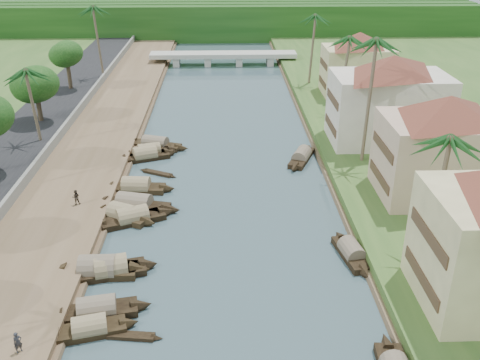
{
  "coord_description": "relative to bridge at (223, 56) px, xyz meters",
  "views": [
    {
      "loc": [
        -0.15,
        -31.04,
        24.46
      ],
      "look_at": [
        1.39,
        15.98,
        2.0
      ],
      "focal_mm": 40.0,
      "sensor_mm": 36.0,
      "label": 1
    }
  ],
  "objects": [
    {
      "name": "ground",
      "position": [
        -0.0,
        -72.0,
        -1.72
      ],
      "size": [
        220.0,
        220.0,
        0.0
      ],
      "primitive_type": "plane",
      "color": "#3A5057",
      "rests_on": "ground"
    },
    {
      "name": "left_bank",
      "position": [
        -16.0,
        -52.0,
        -1.32
      ],
      "size": [
        10.0,
        180.0,
        0.8
      ],
      "primitive_type": "cube",
      "color": "brown",
      "rests_on": "ground"
    },
    {
      "name": "right_bank",
      "position": [
        19.0,
        -52.0,
        -1.12
      ],
      "size": [
        16.0,
        180.0,
        1.2
      ],
      "primitive_type": "cube",
      "color": "#2F5220",
      "rests_on": "ground"
    },
    {
      "name": "retaining_wall",
      "position": [
        -20.2,
        -52.0,
        -0.37
      ],
      "size": [
        0.4,
        180.0,
        1.1
      ],
      "primitive_type": "cube",
      "color": "slate",
      "rests_on": "left_bank"
    },
    {
      "name": "treeline",
      "position": [
        -0.0,
        28.0,
        2.28
      ],
      "size": [
        120.0,
        14.0,
        8.0
      ],
      "color": "#133B10",
      "rests_on": "ground"
    },
    {
      "name": "bridge",
      "position": [
        0.0,
        0.0,
        0.0
      ],
      "size": [
        28.0,
        4.0,
        2.4
      ],
      "color": "#ACABA1",
      "rests_on": "ground"
    },
    {
      "name": "building_mid",
      "position": [
        19.99,
        -58.0,
        4.41
      ],
      "size": [
        14.11,
        14.11,
        9.7
      ],
      "color": "#C9A78E",
      "rests_on": "right_bank"
    },
    {
      "name": "building_far",
      "position": [
        18.99,
        -44.0,
        4.66
      ],
      "size": [
        15.59,
        15.59,
        10.2
      ],
      "color": "white",
      "rests_on": "right_bank"
    },
    {
      "name": "building_distant",
      "position": [
        19.99,
        -24.0,
        4.16
      ],
      "size": [
        12.62,
        12.62,
        9.2
      ],
      "color": "beige",
      "rests_on": "right_bank"
    },
    {
      "name": "sampan_3",
      "position": [
        -9.06,
        -73.3,
        -1.31
      ],
      "size": [
        7.83,
        2.93,
        2.09
      ],
      "rotation": [
        0.0,
        0.0,
        0.18
      ],
      "color": "black",
      "rests_on": "ground"
    },
    {
      "name": "sampan_4",
      "position": [
        -9.15,
        -75.19,
        -1.32
      ],
      "size": [
        6.69,
        2.94,
        1.91
      ],
      "rotation": [
        0.0,
        0.0,
        0.24
      ],
      "color": "black",
      "rests_on": "ground"
    },
    {
      "name": "sampan_5",
      "position": [
        -8.98,
        -68.47,
        -1.3
      ],
      "size": [
        7.57,
        3.51,
        2.34
      ],
      "rotation": [
        0.0,
        0.0,
        0.24
      ],
      "color": "black",
      "rests_on": "ground"
    },
    {
      "name": "sampan_6",
      "position": [
        -9.98,
        -68.47,
        -1.3
      ],
      "size": [
        8.26,
        2.23,
        2.43
      ],
      "rotation": [
        0.0,
        0.0,
        0.01
      ],
      "color": "black",
      "rests_on": "ground"
    },
    {
      "name": "sampan_7",
      "position": [
        -8.51,
        -60.44,
        -1.31
      ],
      "size": [
        8.13,
        4.65,
        2.17
      ],
      "rotation": [
        0.0,
        0.0,
        0.4
      ],
      "color": "black",
      "rests_on": "ground"
    },
    {
      "name": "sampan_8",
      "position": [
        -9.51,
        -59.84,
        -1.31
      ],
      "size": [
        7.19,
        4.72,
        2.23
      ],
      "rotation": [
        0.0,
        0.0,
        -0.46
      ],
      "color": "black",
      "rests_on": "ground"
    },
    {
      "name": "sampan_9",
      "position": [
        -8.73,
        -57.87,
        -1.3
      ],
      "size": [
        9.54,
        4.07,
        2.35
      ],
      "rotation": [
        0.0,
        0.0,
        -0.25
      ],
      "color": "black",
      "rests_on": "ground"
    },
    {
      "name": "sampan_10",
      "position": [
        -9.1,
        -54.07,
        -1.31
      ],
      "size": [
        8.18,
        2.33,
        2.23
      ],
      "rotation": [
        0.0,
        0.0,
        -0.08
      ],
      "color": "black",
      "rests_on": "ground"
    },
    {
      "name": "sampan_11",
      "position": [
        -9.25,
        -45.87,
        -1.31
      ],
      "size": [
        7.84,
        4.24,
        2.22
      ],
      "rotation": [
        0.0,
        0.0,
        0.35
      ],
      "color": "black",
      "rests_on": "ground"
    },
    {
      "name": "sampan_12",
      "position": [
        -8.47,
        -42.29,
        -1.31
      ],
      "size": [
        8.81,
        4.34,
        2.1
      ],
      "rotation": [
        0.0,
        0.0,
        -0.33
      ],
      "color": "black",
      "rests_on": "ground"
    },
    {
      "name": "sampan_13",
      "position": [
        -8.89,
        -44.75,
        -1.31
      ],
      "size": [
        7.66,
        3.58,
        2.08
      ],
      "rotation": [
        0.0,
        0.0,
        0.28
      ],
      "color": "black",
      "rests_on": "ground"
    },
    {
      "name": "sampan_15",
      "position": [
        10.13,
        -66.74,
        -1.31
      ],
      "size": [
        2.66,
        7.25,
        1.95
      ],
      "rotation": [
        0.0,
        0.0,
        1.74
      ],
      "color": "black",
      "rests_on": "ground"
    },
    {
      "name": "sampan_16",
      "position": [
        8.77,
        -46.77,
        -1.31
      ],
      "size": [
        4.53,
        8.15,
        2.03
      ],
      "rotation": [
        0.0,
        0.0,
        1.18
      ],
      "color": "black",
      "rests_on": "ground"
    },
    {
      "name": "canoe_1",
      "position": [
        -6.44,
        -75.62,
        -1.62
      ],
      "size": [
        4.42,
        1.25,
        0.71
      ],
      "rotation": [
        0.0,
        0.0,
        -0.13
      ],
      "color": "black",
      "rests_on": "ground"
    },
    {
      "name": "canoe_2",
      "position": [
        -7.36,
        -50.1,
        -1.62
      ],
      "size": [
        4.51,
        2.77,
        0.69
      ],
      "rotation": [
        0.0,
        0.0,
        -0.48
      ],
      "color": "black",
      "rests_on": "ground"
    },
    {
      "name": "palm_1",
      "position": [
        16.0,
        -67.62,
        8.71
      ],
      "size": [
        3.2,
        3.2,
        11.0
      ],
      "color": "brown",
      "rests_on": "ground"
    },
    {
      "name": "palm_2",
      "position": [
        15.0,
        -49.7,
        12.12
      ],
      "size": [
        3.2,
        3.2,
        14.56
      ],
      "color": "brown",
      "rests_on": "ground"
    },
    {
      "name": "palm_3",
      "position": [
        16.0,
        -32.59,
        9.26
      ],
      "size": [
        3.2,
        3.2,
        11.58
      ],
      "color": "brown",
      "rests_on": "ground"
    },
    {
      "name": "palm_6",
      "position": [
        -22.0,
        -42.97,
        7.86
      ],
      "size": [
        3.2,
        3.2,
        9.91
      ],
      "color": "brown",
      "rests_on": "ground"
    },
    {
      "name": "palm_7",
      "position": [
        14.0,
        -17.87,
        9.87
      ],
      "size": [
        3.2,
        3.2,
        12.21
      ],
      "color": "brown",
      "rests_on": "ground"
    },
    {
      "name": "palm_8",
      "position": [
        -20.5,
        -12.99,
        10.62
      ],
      "size": [
        3.2,
        3.2,
        12.78
      ],
      "color": "brown",
      "rests_on": "ground"
    },
    {
      "name": "tree_4",
      "position": [
        -24.0,
        -35.81,
        4.42
      ],
      "size": [
        5.45,
        5.45,
        7.05
      ],
      "color": "#4E3F2C",
      "rests_on": "ground"
    },
    {
      "name": "tree_5",
      "position": [
        -24.0,
        -20.44,
        4.91
      ],
      "size": [
        4.54,
        4.54,
        7.2
      ],
      "color": "#4E3F2C",
      "rests_on": "ground"
    },
    {
      "name": "tree_6",
      "position": [
        24.0,
        -42.76,
        4.32
      ],
      "size": [
        4.33,
        4.33,
        6.72
      ],
      "color": "#4E3F2C",
      "rests_on": "ground"
    },
    {
      "name": "person_near",
      "position": [
        -12.87,
        -77.54,
        -0.2
      ],
      "size": [
        0.62,
        0.6,
        1.44
      ],
      "primitive_type": "imported",
      "rotation": [
        0.0,
        0.0,
        0.68
      ],
      "color": "#26272D",
      "rests_on": "left_bank"
    },
    {
      "name": "person_far",
      "position": [
        -14.03,
        -58.26,
        -0.19
      ],
      "size": [
        0.82,
        0.7,
        1.46
      ],
      "primitive_type": "imported",
      "rotation": [
        0.0,
        0.0,
        3.36
      ],
      "color": "#372E26",
      "rests_on": "left_bank"
    }
  ]
}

